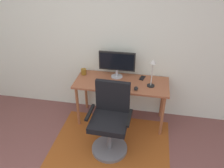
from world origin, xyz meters
TOP-DOWN VIEW (x-y plane):
  - wall_back at (0.00, 2.20)m, footprint 6.00×0.10m
  - area_rug at (0.35, 1.25)m, footprint 1.68×1.31m
  - desk at (0.41, 1.84)m, footprint 1.42×0.58m
  - monitor at (0.31, 1.99)m, footprint 0.56×0.18m
  - keyboard at (0.32, 1.69)m, footprint 0.43×0.13m
  - computer_mouse at (0.64, 1.67)m, footprint 0.06×0.10m
  - coffee_cup at (-0.23, 1.98)m, footprint 0.09×0.09m
  - cell_phone at (0.71, 2.01)m, footprint 0.10×0.15m
  - desk_lamp at (0.85, 1.80)m, footprint 0.11×0.11m
  - office_chair at (0.36, 1.21)m, footprint 0.57×0.50m

SIDE VIEW (x-z plane):
  - area_rug at x=0.35m, z-range 0.00..0.01m
  - office_chair at x=0.36m, z-range -0.06..0.96m
  - desk at x=0.41m, z-range 0.29..1.02m
  - cell_phone at x=0.71m, z-range 0.73..0.74m
  - keyboard at x=0.32m, z-range 0.73..0.75m
  - computer_mouse at x=0.64m, z-range 0.73..0.77m
  - coffee_cup at x=-0.23m, z-range 0.73..0.83m
  - monitor at x=0.31m, z-range 0.78..1.20m
  - desk_lamp at x=0.85m, z-range 0.80..1.23m
  - wall_back at x=0.00m, z-range 0.00..2.60m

